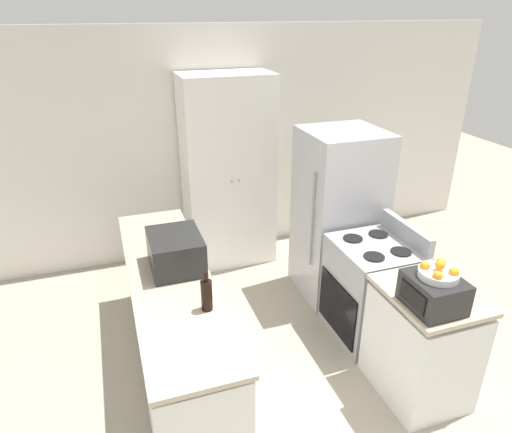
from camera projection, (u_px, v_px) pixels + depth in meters
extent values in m
cube|color=silver|center=(214.00, 145.00, 5.23)|extent=(7.00, 0.06, 2.60)
cube|color=silver|center=(174.00, 327.00, 3.65)|extent=(0.58, 2.35, 0.83)
cube|color=#B7A88E|center=(170.00, 277.00, 3.46)|extent=(0.60, 2.40, 0.04)
cube|color=silver|center=(420.00, 347.00, 3.44)|extent=(0.58, 0.71, 0.83)
cube|color=#B7A88E|center=(430.00, 295.00, 3.24)|extent=(0.60, 0.72, 0.04)
cube|color=white|center=(228.00, 173.00, 5.07)|extent=(0.97, 0.55, 2.14)
sphere|color=#B2B2B7|center=(232.00, 182.00, 4.81)|extent=(0.03, 0.03, 0.03)
sphere|color=#B2B2B7|center=(239.00, 181.00, 4.83)|extent=(0.03, 0.03, 0.03)
cube|color=#9E9EA3|center=(371.00, 290.00, 4.06)|extent=(0.64, 0.70, 0.90)
cube|color=black|center=(337.00, 308.00, 4.01)|extent=(0.02, 0.62, 0.50)
cube|color=#9E9EA3|center=(406.00, 232.00, 3.93)|extent=(0.06, 0.67, 0.16)
cylinder|color=black|center=(374.00, 257.00, 3.69)|extent=(0.17, 0.17, 0.01)
cylinder|color=black|center=(353.00, 238.00, 3.98)|extent=(0.17, 0.17, 0.01)
cylinder|color=black|center=(401.00, 252.00, 3.76)|extent=(0.17, 0.17, 0.01)
cylinder|color=black|center=(378.00, 234.00, 4.05)|extent=(0.17, 0.17, 0.01)
cube|color=#B7B7BC|center=(338.00, 215.00, 4.55)|extent=(0.73, 0.72, 1.71)
cylinder|color=gray|center=(312.00, 221.00, 4.23)|extent=(0.02, 0.02, 0.94)
cube|color=black|center=(176.00, 251.00, 3.50)|extent=(0.39, 0.48, 0.27)
cube|color=black|center=(202.00, 249.00, 3.53)|extent=(0.01, 0.30, 0.20)
cylinder|color=black|center=(207.00, 295.00, 3.01)|extent=(0.08, 0.08, 0.22)
cylinder|color=black|center=(206.00, 277.00, 2.95)|extent=(0.03, 0.03, 0.07)
cube|color=black|center=(434.00, 292.00, 3.04)|extent=(0.33, 0.37, 0.23)
cube|color=black|center=(412.00, 297.00, 2.99)|extent=(0.01, 0.26, 0.14)
cylinder|color=silver|center=(438.00, 274.00, 2.99)|extent=(0.26, 0.26, 0.05)
sphere|color=orange|center=(441.00, 263.00, 3.05)|extent=(0.06, 0.06, 0.06)
sphere|color=orange|center=(425.00, 266.00, 3.01)|extent=(0.06, 0.06, 0.06)
sphere|color=orange|center=(438.00, 276.00, 2.90)|extent=(0.06, 0.06, 0.06)
sphere|color=orange|center=(454.00, 272.00, 2.94)|extent=(0.06, 0.06, 0.06)
sphere|color=orange|center=(440.00, 265.00, 2.96)|extent=(0.06, 0.06, 0.06)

